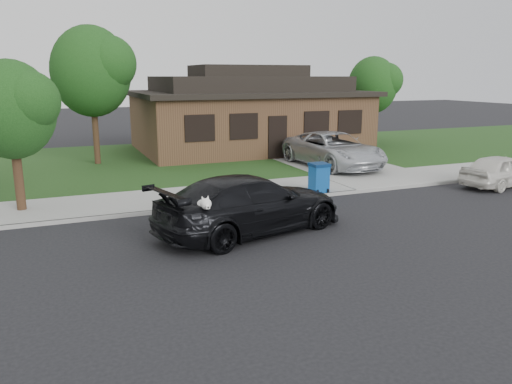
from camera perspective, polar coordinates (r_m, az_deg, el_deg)
name	(u,v)px	position (r m, az deg, el deg)	size (l,w,h in m)	color
ground	(312,232)	(13.92, 6.42, -4.56)	(120.00, 120.00, 0.00)	black
sidewalk	(246,192)	(18.28, -1.09, 0.01)	(60.00, 3.00, 0.12)	gray
curb	(263,201)	(16.93, 0.75, -1.05)	(60.00, 0.12, 0.12)	gray
lawn	(190,159)	(25.76, -7.58, 3.76)	(60.00, 13.00, 0.13)	#193814
driveway	(322,160)	(25.26, 7.52, 3.59)	(4.50, 13.00, 0.14)	gray
sedan	(250,204)	(13.59, -0.63, -1.41)	(5.88, 3.58, 1.59)	black
minivan	(333,149)	(23.18, 8.83, 4.83)	(2.60, 5.64, 1.57)	silver
white_compact	(502,171)	(21.56, 26.28, 2.21)	(1.49, 3.70, 1.26)	silver
recycling_bin	(319,177)	(18.10, 7.21, 1.68)	(0.63, 0.68, 1.04)	#0D4591
house	(248,113)	(28.64, -0.91, 8.98)	(12.60, 8.60, 4.65)	#422B1C
tree_0	(95,70)	(24.56, -17.91, 13.15)	(3.78, 3.60, 6.34)	#332114
tree_1	(376,84)	(31.95, 13.51, 11.90)	(3.15, 3.00, 5.25)	#332114
tree_2	(15,108)	(16.76, -25.83, 8.63)	(2.73, 2.60, 4.59)	#332114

